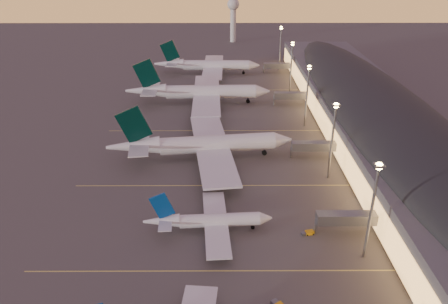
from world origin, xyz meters
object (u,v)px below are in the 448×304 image
(airliner_wide_near, at_px, (202,145))
(airliner_wide_far, at_px, (207,65))
(baggage_tug_c, at_px, (308,233))
(airliner_narrow_north, at_px, (209,221))
(radar_tower, at_px, (233,13))
(airliner_wide_mid, at_px, (198,92))

(airliner_wide_near, distance_m, airliner_wide_far, 112.17)
(baggage_tug_c, bearing_deg, airliner_wide_far, 87.59)
(airliner_narrow_north, xyz_separation_m, airliner_wide_near, (-3.56, 43.39, 2.24))
(radar_tower, height_order, baggage_tug_c, radar_tower)
(airliner_narrow_north, distance_m, airliner_wide_far, 155.65)
(airliner_narrow_north, bearing_deg, radar_tower, 83.34)
(airliner_narrow_north, distance_m, radar_tower, 250.07)
(airliner_wide_far, height_order, radar_tower, radar_tower)
(airliner_narrow_north, height_order, airliner_wide_near, airliner_wide_near)
(radar_tower, relative_size, baggage_tug_c, 9.25)
(airliner_wide_mid, bearing_deg, airliner_wide_near, -87.43)
(airliner_wide_far, bearing_deg, airliner_wide_near, -88.39)
(airliner_wide_far, bearing_deg, airliner_narrow_north, -87.29)
(airliner_narrow_north, distance_m, baggage_tug_c, 26.41)
(airliner_wide_near, bearing_deg, airliner_wide_mid, 86.64)
(airliner_wide_near, height_order, baggage_tug_c, airliner_wide_near)
(airliner_wide_mid, height_order, baggage_tug_c, airliner_wide_mid)
(airliner_wide_near, relative_size, baggage_tug_c, 18.63)
(airliner_wide_far, bearing_deg, radar_tower, 80.40)
(airliner_wide_mid, bearing_deg, baggage_tug_c, -73.41)
(airliner_narrow_north, height_order, airliner_wide_mid, airliner_wide_mid)
(airliner_wide_near, bearing_deg, radar_tower, 78.38)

